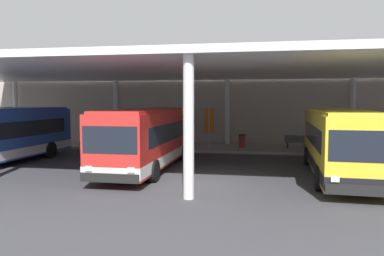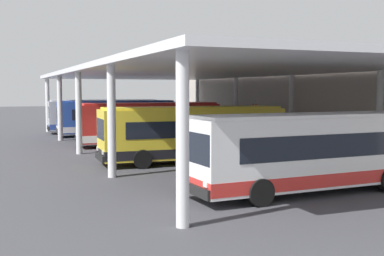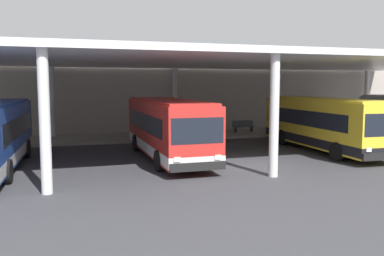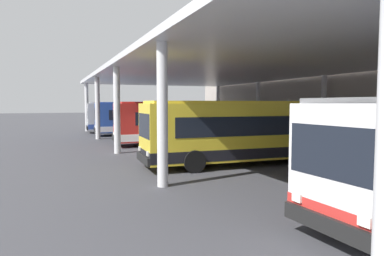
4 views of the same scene
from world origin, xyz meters
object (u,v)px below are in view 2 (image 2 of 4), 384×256
Objects in this scene: bus_far_bay at (193,133)px; trash_bin at (277,137)px; bus_departing at (313,151)px; banner_sign at (255,118)px; bus_middle_bay at (149,123)px; bench_waiting at (314,143)px; bus_nearest_bay at (104,115)px; bus_second_bay at (117,117)px.

bus_far_bay is 10.02m from trash_bin.
trash_bin is at bearing 153.30° from bus_departing.
bus_middle_bay is at bearing -105.67° from banner_sign.
bus_nearest_bay is at bearing -155.96° from bench_waiting.
bus_second_bay is 10.86× the size of trash_bin.
bus_far_bay is at bearing -59.83° from trash_bin.
bus_far_bay is at bearing 0.87° from bus_nearest_bay.
bus_nearest_bay and bus_far_bay have the same top height.
bus_middle_bay and bus_departing have the same top height.
bus_second_bay is 15.71m from trash_bin.
bench_waiting is (-10.51, 7.64, -0.99)m from bus_departing.
bus_middle_bay and bus_far_bay have the same top height.
bus_nearest_bay is 21.96m from bus_far_bay.
banner_sign is at bearing 132.19° from bus_far_bay.
bus_nearest_bay is 1.00× the size of bus_departing.
trash_bin is at bearing 12.26° from banner_sign.
banner_sign is (2.17, 7.73, 0.32)m from bus_middle_bay.
bus_middle_bay is (8.61, 0.35, 0.00)m from bus_second_bay.
bus_far_bay reaches higher than bench_waiting.
bench_waiting is (8.46, 8.61, -0.99)m from bus_middle_bay.
bus_departing is at bearing -36.02° from bench_waiting.
bus_middle_bay is 8.03m from banner_sign.
bus_middle_bay is at bearing 177.69° from bus_far_bay.
bench_waiting is at bearing 96.75° from bus_far_bay.
bus_departing is (31.40, 1.68, 0.00)m from bus_nearest_bay.
bus_nearest_bay is 1.00× the size of bus_far_bay.
bus_nearest_bay reaches higher than trash_bin.
bus_departing is (18.97, 0.96, 0.00)m from bus_middle_bay.
bus_nearest_bay and bus_second_bay have the same top height.
bus_middle_bay is 9.44m from trash_bin.
bench_waiting is (17.06, 8.96, -0.99)m from bus_second_bay.
bus_far_bay is at bearing -47.81° from banner_sign.
bus_departing is 13.03m from bench_waiting.
banner_sign is (-16.80, 6.76, 0.32)m from bus_departing.
bus_far_bay is at bearing -2.31° from bus_middle_bay.
banner_sign reaches higher than bus_far_bay.
bus_nearest_bay and bus_middle_bay have the same top height.
bus_departing is 5.90× the size of bench_waiting.
bus_far_bay is 3.32× the size of banner_sign.
bus_departing is at bearing 8.12° from bus_far_bay.
bus_departing is 10.84× the size of trash_bin.
banner_sign is at bearing 30.03° from bus_nearest_bay.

